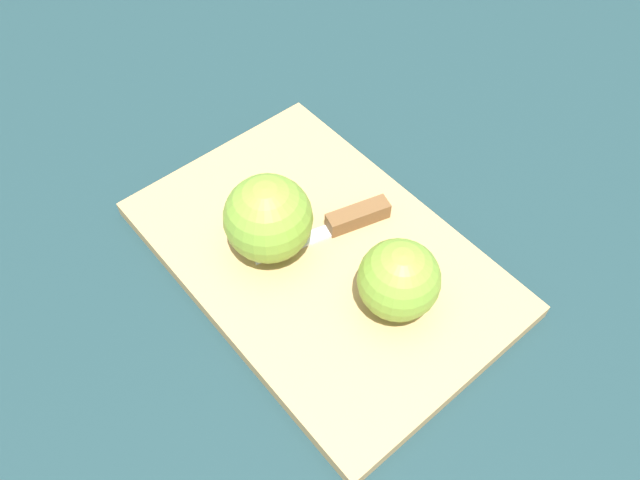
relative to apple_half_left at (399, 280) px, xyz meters
The scene contains 5 objects.
ground_plane 0.10m from the apple_half_left, ahead, with size 4.00×4.00×0.00m, color #193338.
cutting_board 0.10m from the apple_half_left, ahead, with size 0.39×0.27×0.02m.
apple_half_left is the anchor object (origin of this frame).
apple_half_right 0.13m from the apple_half_left, 15.67° to the left, with size 0.08×0.08×0.08m.
knife 0.10m from the apple_half_left, 21.37° to the right, with size 0.07×0.14×0.02m.
Camera 1 is at (-0.25, 0.25, 0.51)m, focal length 35.00 mm.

